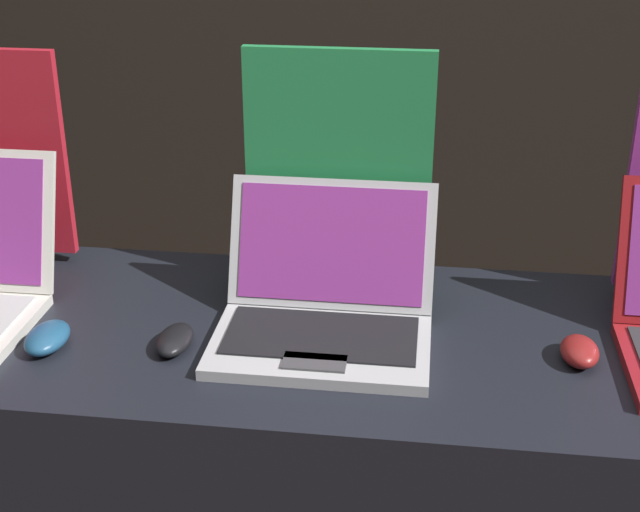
{
  "coord_description": "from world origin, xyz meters",
  "views": [
    {
      "loc": [
        0.18,
        -1.08,
        1.68
      ],
      "look_at": [
        0.0,
        0.31,
        1.04
      ],
      "focal_mm": 50.0,
      "sensor_mm": 36.0,
      "label": 1
    }
  ],
  "objects_px": {
    "laptop_middle": "(325,305)",
    "mouse_middle": "(175,340)",
    "mouse_front": "(47,338)",
    "promo_stand_middle": "(338,178)",
    "mouse_back": "(580,351)"
  },
  "relations": [
    {
      "from": "mouse_front",
      "to": "mouse_back",
      "type": "relative_size",
      "value": 1.16
    },
    {
      "from": "mouse_front",
      "to": "mouse_middle",
      "type": "distance_m",
      "value": 0.22
    },
    {
      "from": "mouse_middle",
      "to": "laptop_middle",
      "type": "bearing_deg",
      "value": 18.77
    },
    {
      "from": "mouse_front",
      "to": "laptop_middle",
      "type": "bearing_deg",
      "value": 13.49
    },
    {
      "from": "mouse_middle",
      "to": "mouse_back",
      "type": "relative_size",
      "value": 1.14
    },
    {
      "from": "mouse_front",
      "to": "laptop_middle",
      "type": "relative_size",
      "value": 0.3
    },
    {
      "from": "mouse_middle",
      "to": "mouse_back",
      "type": "distance_m",
      "value": 0.69
    },
    {
      "from": "mouse_front",
      "to": "promo_stand_middle",
      "type": "relative_size",
      "value": 0.24
    },
    {
      "from": "laptop_middle",
      "to": "mouse_back",
      "type": "distance_m",
      "value": 0.44
    },
    {
      "from": "mouse_front",
      "to": "mouse_middle",
      "type": "xyz_separation_m",
      "value": [
        0.22,
        0.03,
        -0.0
      ]
    },
    {
      "from": "laptop_middle",
      "to": "mouse_middle",
      "type": "height_order",
      "value": "laptop_middle"
    },
    {
      "from": "mouse_front",
      "to": "mouse_middle",
      "type": "bearing_deg",
      "value": 7.14
    },
    {
      "from": "mouse_middle",
      "to": "mouse_front",
      "type": "bearing_deg",
      "value": -172.86
    },
    {
      "from": "laptop_middle",
      "to": "promo_stand_middle",
      "type": "distance_m",
      "value": 0.26
    },
    {
      "from": "mouse_front",
      "to": "mouse_middle",
      "type": "relative_size",
      "value": 1.02
    }
  ]
}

